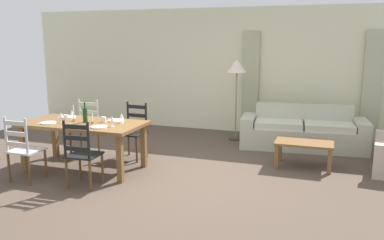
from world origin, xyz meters
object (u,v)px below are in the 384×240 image
(dining_table, at_px, (83,128))
(wine_bottle, at_px, (85,115))
(wine_glass_near_right, at_px, (112,119))
(wine_glass_far_left, at_px, (72,113))
(dining_chair_far_right, at_px, (134,131))
(dining_chair_near_right, at_px, (82,154))
(dining_chair_far_left, at_px, (86,127))
(wine_glass_near_left, at_px, (61,115))
(coffee_cup_primary, at_px, (104,120))
(coffee_table, at_px, (304,145))
(coffee_cup_secondary, at_px, (66,117))
(wine_glass_far_right, at_px, (122,116))
(couch, at_px, (303,132))
(standing_lamp, at_px, (237,71))
(dining_chair_near_left, at_px, (24,149))

(dining_table, distance_m, wine_bottle, 0.21)
(wine_glass_near_right, height_order, wine_glass_far_left, same)
(dining_chair_far_right, distance_m, wine_glass_far_left, 1.07)
(wine_glass_far_left, bearing_deg, dining_chair_near_right, -48.59)
(wine_glass_far_left, bearing_deg, dining_chair_far_left, 106.30)
(wine_glass_near_left, relative_size, coffee_cup_primary, 1.79)
(wine_glass_far_left, xyz_separation_m, coffee_table, (3.57, 1.10, -0.51))
(dining_chair_far_right, height_order, wine_bottle, wine_bottle)
(dining_chair_far_left, distance_m, wine_glass_far_left, 0.76)
(dining_chair_far_left, xyz_separation_m, coffee_table, (3.75, 0.47, -0.12))
(dining_chair_far_left, distance_m, coffee_cup_primary, 1.08)
(wine_glass_near_right, height_order, coffee_cup_secondary, wine_glass_near_right)
(wine_bottle, relative_size, wine_glass_far_right, 1.96)
(dining_chair_far_right, relative_size, coffee_cup_secondary, 10.67)
(wine_glass_far_right, xyz_separation_m, coffee_cup_secondary, (-0.95, -0.09, -0.07))
(wine_glass_near_right, distance_m, coffee_cup_secondary, 0.97)
(couch, relative_size, coffee_table, 2.61)
(wine_glass_near_right, xyz_separation_m, standing_lamp, (1.23, 2.75, 0.55))
(dining_chair_far_right, height_order, wine_glass_near_left, dining_chair_far_right)
(dining_chair_near_right, relative_size, wine_bottle, 3.04)
(wine_bottle, relative_size, coffee_table, 0.35)
(wine_glass_near_left, bearing_deg, wine_glass_far_left, 85.80)
(wine_glass_near_right, bearing_deg, wine_glass_far_left, 163.88)
(couch, bearing_deg, wine_glass_near_left, -143.73)
(wine_glass_far_left, xyz_separation_m, coffee_cup_secondary, (-0.06, -0.08, -0.07))
(coffee_cup_primary, xyz_separation_m, standing_lamp, (1.52, 2.53, 0.62))
(dining_chair_near_left, bearing_deg, dining_chair_far_right, 58.90)
(dining_chair_near_right, distance_m, wine_glass_far_right, 0.95)
(dining_chair_far_left, distance_m, wine_glass_near_left, 0.97)
(coffee_cup_primary, xyz_separation_m, coffee_cup_secondary, (-0.66, -0.05, 0.00))
(dining_chair_far_left, height_order, couch, dining_chair_far_left)
(dining_chair_far_left, height_order, wine_glass_near_right, dining_chair_far_left)
(dining_chair_near_right, relative_size, standing_lamp, 0.59)
(couch, distance_m, coffee_table, 1.22)
(wine_bottle, xyz_separation_m, wine_glass_near_left, (-0.35, -0.12, -0.01))
(wine_glass_far_left, xyz_separation_m, wine_glass_far_right, (0.90, 0.01, 0.00))
(wine_bottle, relative_size, wine_glass_near_left, 1.96)
(dining_chair_near_left, xyz_separation_m, dining_chair_far_left, (-0.00, 1.55, 0.00))
(coffee_cup_secondary, bearing_deg, dining_chair_near_left, -98.49)
(couch, bearing_deg, wine_glass_far_right, -138.18)
(dining_chair_near_right, distance_m, dining_chair_far_right, 1.49)
(dining_chair_near_right, height_order, standing_lamp, standing_lamp)
(wine_bottle, xyz_separation_m, couch, (3.13, 2.44, -0.58))
(wine_glass_near_left, xyz_separation_m, wine_glass_far_right, (0.92, 0.26, 0.00))
(coffee_cup_primary, relative_size, standing_lamp, 0.05)
(dining_chair_near_left, distance_m, dining_chair_near_right, 0.93)
(dining_chair_near_right, xyz_separation_m, couch, (2.72, 3.16, -0.19))
(standing_lamp, bearing_deg, wine_bottle, -124.33)
(dining_chair_near_left, xyz_separation_m, coffee_cup_secondary, (0.12, 0.84, 0.32))
(dining_chair_near_right, bearing_deg, wine_glass_far_right, 79.95)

